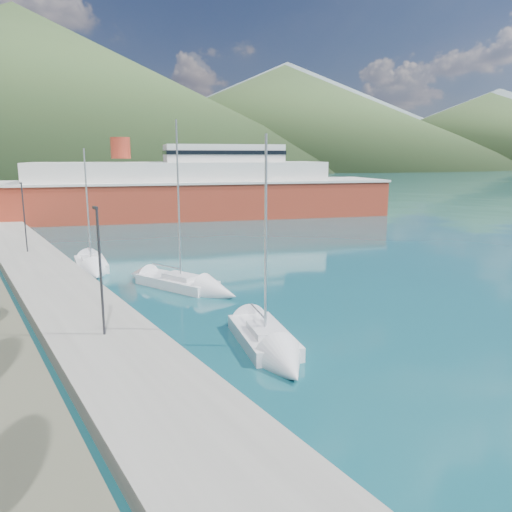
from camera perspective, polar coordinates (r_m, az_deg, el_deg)
ground at (r=130.84m, az=-25.62°, el=6.28°), size 1400.00×1400.00×0.00m
quay at (r=37.19m, az=-22.14°, el=-3.04°), size 5.00×88.00×0.80m
hills_far at (r=650.45m, az=-19.07°, el=16.81°), size 1480.00×900.00×180.00m
hills_near at (r=400.50m, az=-16.21°, el=16.69°), size 1010.00×520.00×115.00m
lamp_posts at (r=24.83m, az=-17.80°, el=-0.88°), size 0.15×47.61×6.06m
sailboat_near at (r=23.31m, az=2.16°, el=-10.88°), size 4.30×7.98×11.00m
sailboat_mid at (r=34.27m, az=-6.60°, el=-3.61°), size 5.12×8.83×12.36m
sailboat_far at (r=41.55m, az=-18.12°, el=-1.45°), size 3.40×7.48×10.60m
ferry at (r=76.28m, az=-8.28°, el=7.24°), size 63.29×31.45×12.36m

